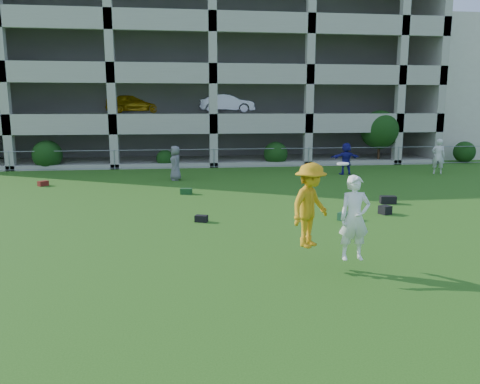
{
  "coord_description": "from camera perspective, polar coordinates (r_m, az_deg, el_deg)",
  "views": [
    {
      "loc": [
        -2.13,
        -9.7,
        3.75
      ],
      "look_at": [
        -0.47,
        3.0,
        1.4
      ],
      "focal_mm": 35.0,
      "sensor_mm": 36.0,
      "label": 1
    }
  ],
  "objects": [
    {
      "name": "ground",
      "position": [
        10.62,
        4.7,
        -10.33
      ],
      "size": [
        100.0,
        100.0,
        0.0
      ],
      "primitive_type": "plane",
      "color": "#235114",
      "rests_on": "ground"
    },
    {
      "name": "stucco_building",
      "position": [
        45.33,
        26.75,
        10.89
      ],
      "size": [
        16.0,
        14.0,
        10.0
      ],
      "primitive_type": "cube",
      "color": "beige",
      "rests_on": "ground"
    },
    {
      "name": "bystander_c",
      "position": [
        24.24,
        -7.88,
        3.51
      ],
      "size": [
        0.67,
        0.93,
        1.77
      ],
      "primitive_type": "imported",
      "rotation": [
        0.0,
        0.0,
        -1.44
      ],
      "color": "slate",
      "rests_on": "ground"
    },
    {
      "name": "bystander_d",
      "position": [
        26.75,
        12.79,
        4.0
      ],
      "size": [
        1.66,
        0.57,
        1.78
      ],
      "primitive_type": "imported",
      "rotation": [
        0.0,
        0.0,
        3.17
      ],
      "color": "navy",
      "rests_on": "ground"
    },
    {
      "name": "bystander_e",
      "position": [
        28.53,
        23.01,
        4.01
      ],
      "size": [
        0.86,
        0.76,
        1.97
      ],
      "primitive_type": "imported",
      "rotation": [
        0.0,
        0.0,
        2.64
      ],
      "color": "silver",
      "rests_on": "ground"
    },
    {
      "name": "bag_black_b",
      "position": [
        15.47,
        -4.73,
        -3.24
      ],
      "size": [
        0.46,
        0.38,
        0.22
      ],
      "primitive_type": "cube",
      "rotation": [
        0.0,
        0.0,
        -0.38
      ],
      "color": "black",
      "rests_on": "ground"
    },
    {
      "name": "bag_green_c",
      "position": [
        16.06,
        12.72,
        -2.89
      ],
      "size": [
        0.61,
        0.6,
        0.26
      ],
      "primitive_type": "cube",
      "rotation": [
        0.0,
        0.0,
        0.74
      ],
      "color": "#13351E",
      "rests_on": "ground"
    },
    {
      "name": "crate_d",
      "position": [
        17.29,
        17.26,
        -2.1
      ],
      "size": [
        0.45,
        0.45,
        0.3
      ],
      "primitive_type": "cube",
      "rotation": [
        0.0,
        0.0,
        0.37
      ],
      "color": "black",
      "rests_on": "ground"
    },
    {
      "name": "bag_black_e",
      "position": [
        19.19,
        17.6,
        -0.91
      ],
      "size": [
        0.64,
        0.4,
        0.3
      ],
      "primitive_type": "cube",
      "rotation": [
        0.0,
        0.0,
        -0.18
      ],
      "color": "black",
      "rests_on": "ground"
    },
    {
      "name": "bag_red_f",
      "position": [
        24.27,
        -22.88,
        0.97
      ],
      "size": [
        0.51,
        0.52,
        0.24
      ],
      "primitive_type": "cube",
      "rotation": [
        0.0,
        0.0,
        0.82
      ],
      "color": "#602210",
      "rests_on": "ground"
    },
    {
      "name": "bag_green_g",
      "position": [
        20.41,
        -6.57,
        0.1
      ],
      "size": [
        0.54,
        0.37,
        0.25
      ],
      "primitive_type": "cube",
      "rotation": [
        0.0,
        0.0,
        -0.14
      ],
      "color": "#163D1F",
      "rests_on": "ground"
    },
    {
      "name": "frisbee_contest",
      "position": [
        10.85,
        9.87,
        -1.97
      ],
      "size": [
        1.95,
        1.42,
        2.17
      ],
      "color": "orange",
      "rests_on": "ground"
    },
    {
      "name": "parking_garage",
      "position": [
        37.53,
        -4.31,
        13.83
      ],
      "size": [
        30.0,
        14.0,
        12.0
      ],
      "color": "#9E998C",
      "rests_on": "ground"
    },
    {
      "name": "fence",
      "position": [
        28.95,
        -3.19,
        4.16
      ],
      "size": [
        36.06,
        0.06,
        1.2
      ],
      "color": "gray",
      "rests_on": "ground"
    },
    {
      "name": "shrub_row",
      "position": [
        30.24,
        5.45,
        6.1
      ],
      "size": [
        34.38,
        2.52,
        3.5
      ],
      "color": "#163D11",
      "rests_on": "ground"
    }
  ]
}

